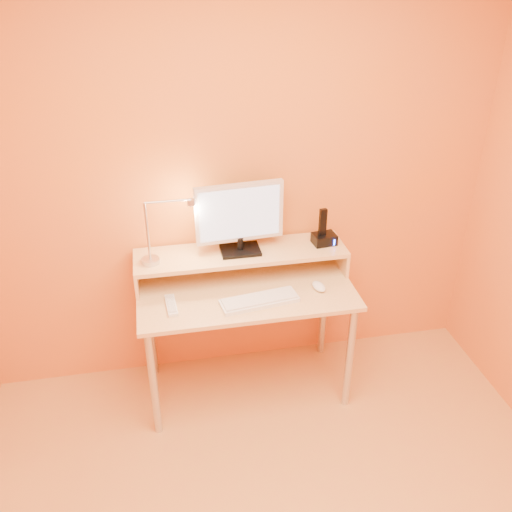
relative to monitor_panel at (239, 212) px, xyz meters
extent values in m
cube|color=#CD6F37|center=(0.00, 0.16, 0.13)|extent=(3.00, 0.04, 2.50)
cylinder|color=silver|center=(-0.55, -0.41, -0.77)|extent=(0.04, 0.04, 0.69)
cylinder|color=silver|center=(0.55, -0.41, -0.77)|extent=(0.04, 0.04, 0.69)
cylinder|color=silver|center=(-0.55, 0.09, -0.77)|extent=(0.04, 0.04, 0.69)
cylinder|color=silver|center=(0.55, 0.09, -0.77)|extent=(0.04, 0.04, 0.69)
cube|color=#EEB783|center=(0.00, -0.16, -0.41)|extent=(1.20, 0.60, 0.02)
cube|color=#EEB783|center=(-0.59, -0.01, -0.33)|extent=(0.02, 0.30, 0.14)
cube|color=#EEB783|center=(0.59, -0.01, -0.33)|extent=(0.02, 0.30, 0.14)
cube|color=#EEB783|center=(0.00, -0.01, -0.25)|extent=(1.20, 0.30, 0.02)
cube|color=black|center=(0.00, -0.01, -0.23)|extent=(0.22, 0.16, 0.02)
cylinder|color=black|center=(0.00, -0.01, -0.19)|extent=(0.04, 0.04, 0.07)
cube|color=silver|center=(0.00, 0.00, 0.00)|extent=(0.49, 0.08, 0.33)
cube|color=black|center=(0.00, 0.02, 0.00)|extent=(0.44, 0.05, 0.28)
cube|color=#A1B1D1|center=(0.00, -0.02, 0.00)|extent=(0.44, 0.04, 0.29)
cylinder|color=silver|center=(-0.50, -0.04, -0.23)|extent=(0.10, 0.10, 0.02)
cylinder|color=silver|center=(-0.50, -0.04, -0.05)|extent=(0.01, 0.01, 0.33)
cylinder|color=silver|center=(-0.38, -0.04, 0.12)|extent=(0.24, 0.01, 0.01)
cylinder|color=silver|center=(-0.26, -0.04, 0.10)|extent=(0.04, 0.04, 0.03)
cylinder|color=#FFEAC6|center=(-0.26, -0.04, 0.09)|extent=(0.03, 0.03, 0.00)
cube|color=black|center=(0.49, -0.01, -0.21)|extent=(0.14, 0.11, 0.06)
cube|color=black|center=(0.48, -0.01, -0.10)|extent=(0.04, 0.03, 0.16)
cube|color=#2F65F8|center=(0.54, -0.06, -0.21)|extent=(0.01, 0.00, 0.04)
cube|color=silver|center=(0.05, -0.30, -0.39)|extent=(0.44, 0.19, 0.02)
ellipsoid|color=white|center=(0.40, -0.24, -0.38)|extent=(0.08, 0.12, 0.04)
cube|color=silver|center=(-0.41, -0.25, -0.39)|extent=(0.06, 0.19, 0.02)
camera|label=1|loc=(-0.44, -2.73, 1.30)|focal=39.18mm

